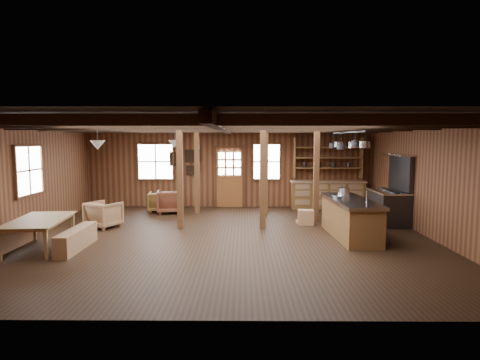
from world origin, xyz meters
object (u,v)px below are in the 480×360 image
at_px(kitchen_island, 350,218).
at_px(armchair_b, 170,202).
at_px(armchair_a, 160,202).
at_px(armchair_c, 104,214).
at_px(commercial_range, 390,201).
at_px(dining_table, 42,234).

xyz_separation_m(kitchen_island, armchair_b, (-5.00, 3.20, -0.11)).
height_order(kitchen_island, armchair_a, kitchen_island).
distance_m(kitchen_island, armchair_c, 6.48).
xyz_separation_m(armchair_b, armchair_c, (-1.40, -2.17, -0.02)).
relative_size(armchair_a, armchair_b, 0.88).
height_order(kitchen_island, commercial_range, commercial_range).
bearing_deg(armchair_c, dining_table, 101.60).
distance_m(armchair_b, armchair_c, 2.58).
bearing_deg(armchair_b, commercial_range, 157.34).
distance_m(kitchen_island, armchair_b, 5.94).
bearing_deg(armchair_b, dining_table, 56.13).
xyz_separation_m(dining_table, armchair_a, (1.62, 4.57, -0.01)).
xyz_separation_m(commercial_range, armchair_c, (-7.95, -0.59, -0.28)).
xyz_separation_m(commercial_range, armchair_b, (-6.55, 1.57, -0.27)).
relative_size(armchair_a, armchair_c, 0.92).
bearing_deg(armchair_b, armchair_c, 48.04).
bearing_deg(dining_table, kitchen_island, -87.15).
relative_size(kitchen_island, armchair_b, 3.11).
xyz_separation_m(commercial_range, dining_table, (-8.55, -2.76, -0.31)).
bearing_deg(kitchen_island, dining_table, -173.61).
bearing_deg(commercial_range, armchair_c, -175.74).
height_order(commercial_range, armchair_a, commercial_range).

